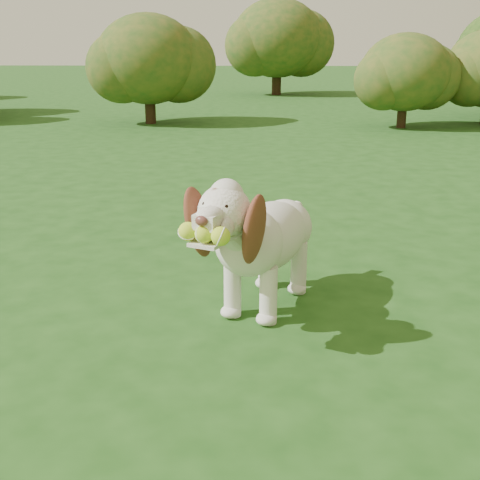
{
  "coord_description": "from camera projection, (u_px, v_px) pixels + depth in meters",
  "views": [
    {
      "loc": [
        0.57,
        -2.38,
        1.22
      ],
      "look_at": [
        0.45,
        0.1,
        0.42
      ],
      "focal_mm": 45.0,
      "sensor_mm": 36.0,
      "label": 1
    }
  ],
  "objects": [
    {
      "name": "ground",
      "position": [
        137.0,
        335.0,
        2.67
      ],
      "size": [
        80.0,
        80.0,
        0.0
      ],
      "primitive_type": "plane",
      "color": "#1A4313",
      "rests_on": "ground"
    },
    {
      "name": "dog",
      "position": [
        260.0,
        235.0,
        2.81
      ],
      "size": [
        0.66,
        1.06,
        0.72
      ],
      "rotation": [
        0.0,
        0.0,
        -0.4
      ],
      "color": "silver",
      "rests_on": "ground"
    },
    {
      "name": "shrub_i",
      "position": [
        277.0,
        38.0,
        15.63
      ],
      "size": [
        2.35,
        2.35,
        2.44
      ],
      "color": "#382314",
      "rests_on": "ground"
    },
    {
      "name": "shrub_b",
      "position": [
        148.0,
        59.0,
        9.72
      ],
      "size": [
        1.69,
        1.69,
        1.75
      ],
      "color": "#382314",
      "rests_on": "ground"
    },
    {
      "name": "shrub_c",
      "position": [
        405.0,
        72.0,
        9.26
      ],
      "size": [
        1.39,
        1.39,
        1.44
      ],
      "color": "#382314",
      "rests_on": "ground"
    }
  ]
}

